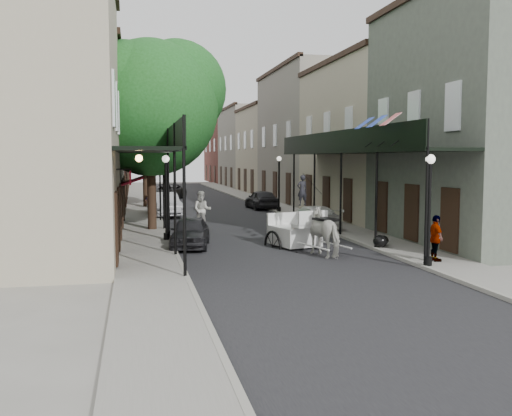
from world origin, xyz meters
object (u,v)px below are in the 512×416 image
lamppost_right_near (429,208)px  car_left_mid (164,205)px  lamppost_left (166,196)px  car_left_near (190,232)px  car_right_far (261,199)px  pedestrian_sidewalk_left (152,197)px  tree_far (150,129)px  carriage (289,218)px  pedestrian_walking (202,210)px  lamppost_right_far (279,183)px  car_right_near (312,217)px  pedestrian_sidewalk_right (436,238)px  horse (327,232)px  tree_near (158,103)px  car_left_far (167,192)px

lamppost_right_near → car_left_mid: bearing=111.7°
lamppost_left → car_left_near: size_ratio=0.99×
car_right_far → pedestrian_sidewalk_left: bearing=-13.9°
tree_far → pedestrian_sidewalk_left: 5.17m
car_left_mid → carriage: bearing=-78.0°
car_left_mid → car_right_far: (7.20, 3.84, -0.05)m
pedestrian_walking → car_left_near: size_ratio=0.53×
lamppost_right_near → pedestrian_sidewalk_left: lamppost_right_near is taller
pedestrian_sidewalk_left → lamppost_right_near: bearing=102.9°
pedestrian_sidewalk_left → car_right_far: pedestrian_sidewalk_left is taller
carriage → car_left_mid: bearing=94.0°
lamppost_right_far → car_right_near: (-0.51, -9.00, -1.42)m
pedestrian_sidewalk_left → pedestrian_sidewalk_right: (8.95, -23.96, 0.02)m
lamppost_right_near → lamppost_left: (-8.20, 8.00, 0.00)m
lamppost_right_far → car_right_far: lamppost_right_far is taller
tree_far → pedestrian_walking: (2.25, -13.68, -4.85)m
horse → car_left_near: bearing=-47.8°
car_left_mid → pedestrian_walking: bearing=-83.6°
lamppost_right_near → car_right_far: 23.23m
tree_far → lamppost_left: 18.57m
tree_near → lamppost_left: 6.10m
pedestrian_walking → tree_far: bearing=110.5°
lamppost_right_near → car_left_near: (-7.31, 6.39, -1.41)m
horse → pedestrian_walking: 9.99m
lamppost_right_far → car_left_far: 15.59m
car_left_mid → car_right_far: 8.16m
lamppost_left → car_left_mid: bearing=87.5°
car_left_mid → car_right_near: 11.02m
pedestrian_sidewalk_right → car_left_mid: size_ratio=0.35×
tree_far → car_left_mid: tree_far is taller
carriage → horse: bearing=-90.0°
pedestrian_walking → car_left_far: 21.52m
tree_far → pedestrian_sidewalk_right: bearing=-70.6°
car_right_far → car_right_near: bearing=86.5°
pedestrian_sidewalk_left → car_right_near: bearing=114.1°
tree_far → pedestrian_sidewalk_left: bearing=-88.3°
carriage → car_left_far: (-3.54, 28.05, -0.47)m
car_left_far → car_left_near: bearing=-70.2°
pedestrian_sidewalk_right → car_right_near: pedestrian_sidewalk_right is taller
horse → lamppost_right_near: bearing=112.5°
lamppost_right_near → carriage: bearing=117.9°
tree_near → car_right_far: (7.80, 11.01, -5.78)m
lamppost_right_near → car_left_mid: 20.87m
car_left_near → car_left_mid: car_left_mid is taller
pedestrian_sidewalk_right → car_left_near: size_ratio=0.43×
car_left_near → car_left_mid: (-0.39, 12.96, 0.12)m
car_left_mid → lamppost_right_near: bearing=-75.1°
horse → car_left_far: horse is taller
lamppost_right_near → pedestrian_sidewalk_right: size_ratio=2.29×
tree_far → carriage: (5.19, -20.22, -4.65)m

